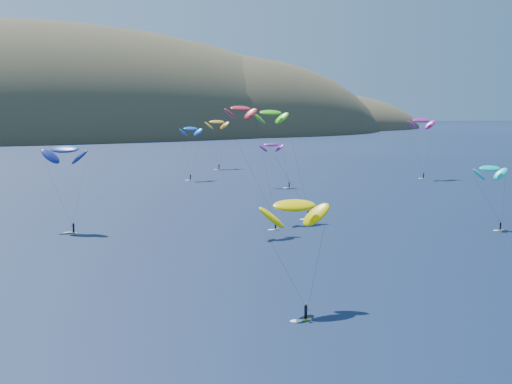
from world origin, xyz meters
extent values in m
ellipsoid|color=#3D3526|center=(20.00, 560.00, -12.60)|extent=(600.00, 300.00, 210.00)
ellipsoid|color=#3D3526|center=(180.00, 540.00, -9.36)|extent=(320.00, 220.00, 156.00)
ellipsoid|color=#3D3526|center=(300.00, 580.00, -5.04)|extent=(240.00, 180.00, 84.00)
cube|color=#CEE219|center=(-20.44, 25.19, 0.04)|extent=(1.62, 0.54, 0.09)
cylinder|color=black|center=(-20.44, 25.19, 1.04)|extent=(0.37, 0.37, 1.70)
sphere|color=#8C6047|center=(-20.44, 25.19, 2.03)|extent=(0.29, 0.29, 0.29)
ellipsoid|color=#FFE300|center=(-17.70, 33.39, 13.46)|extent=(9.96, 5.02, 5.43)
cube|color=#CEE219|center=(18.58, 92.82, 0.04)|extent=(1.63, 0.49, 0.09)
cylinder|color=black|center=(18.58, 92.82, 1.07)|extent=(0.38, 0.38, 1.74)
sphere|color=#8C6047|center=(18.58, 92.82, 2.07)|extent=(0.29, 0.29, 0.29)
ellipsoid|color=#42CF14|center=(12.77, 101.03, 24.86)|extent=(8.74, 4.13, 4.86)
cube|color=#CEE219|center=(22.63, 182.98, 0.04)|extent=(1.64, 0.74, 0.09)
cylinder|color=black|center=(22.63, 182.98, 1.04)|extent=(0.37, 0.37, 1.69)
sphere|color=#8C6047|center=(22.63, 182.98, 2.02)|extent=(0.28, 0.28, 0.28)
ellipsoid|color=blue|center=(24.83, 187.93, 17.83)|extent=(9.31, 5.57, 4.87)
cube|color=#CEE219|center=(48.52, 62.14, 0.04)|extent=(1.42, 0.55, 0.08)
cylinder|color=black|center=(48.52, 62.14, 0.91)|extent=(0.33, 0.33, 1.48)
sphere|color=#8C6047|center=(48.52, 62.14, 1.77)|extent=(0.25, 0.25, 0.25)
ellipsoid|color=#00D2C6|center=(50.58, 68.03, 12.78)|extent=(8.66, 4.71, 4.63)
cube|color=#CEE219|center=(43.04, 147.73, 0.04)|extent=(1.57, 0.92, 0.08)
cylinder|color=black|center=(43.04, 147.73, 0.99)|extent=(0.35, 0.35, 1.61)
sphere|color=#8C6047|center=(43.04, 147.73, 1.92)|extent=(0.27, 0.27, 0.27)
ellipsoid|color=#79148C|center=(40.29, 155.10, 13.57)|extent=(8.35, 5.89, 4.24)
cube|color=#CEE219|center=(100.12, 152.15, 0.04)|extent=(1.58, 0.60, 0.08)
cylinder|color=black|center=(100.12, 152.15, 1.01)|extent=(0.36, 0.36, 1.64)
sphere|color=#8C6047|center=(100.12, 152.15, 1.96)|extent=(0.28, 0.28, 0.28)
ellipsoid|color=#AF1288|center=(101.62, 156.20, 20.61)|extent=(11.01, 5.99, 5.89)
cube|color=#CEE219|center=(5.48, 84.10, 0.04)|extent=(1.55, 0.72, 0.08)
cylinder|color=black|center=(5.48, 84.10, 0.98)|extent=(0.35, 0.35, 1.60)
sphere|color=#8C6047|center=(5.48, 84.10, 1.90)|extent=(0.27, 0.27, 0.27)
ellipsoid|color=red|center=(0.13, 90.45, 26.00)|extent=(8.47, 5.17, 4.41)
cube|color=#CEE219|center=(-34.86, 98.42, 0.05)|extent=(1.55, 1.48, 0.09)
cylinder|color=black|center=(-34.86, 98.42, 1.09)|extent=(0.39, 0.39, 1.78)
sphere|color=#8C6047|center=(-34.86, 98.42, 2.12)|extent=(0.30, 0.30, 0.30)
ellipsoid|color=navy|center=(-34.68, 106.16, 17.20)|extent=(10.95, 10.61, 5.81)
cube|color=#CEE219|center=(46.74, 214.71, 0.05)|extent=(1.66, 0.57, 0.09)
cylinder|color=black|center=(46.74, 214.71, 1.07)|extent=(0.38, 0.38, 1.75)
sphere|color=#8C6047|center=(46.74, 214.71, 2.09)|extent=(0.29, 0.29, 0.29)
ellipsoid|color=#FFA321|center=(49.88, 224.24, 18.99)|extent=(10.17, 5.18, 5.54)
camera|label=1|loc=(-63.95, -50.99, 27.59)|focal=50.00mm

